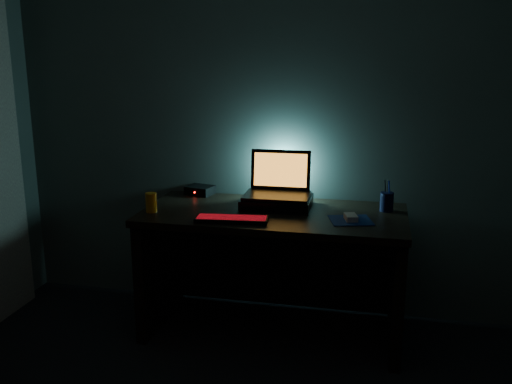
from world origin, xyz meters
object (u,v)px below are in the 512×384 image
mouse (351,217)px  juice_glass (151,203)px  laptop (278,185)px  router (200,190)px  keyboard (232,219)px  pen_cup (387,202)px

mouse → juice_glass: 1.12m
laptop → router: laptop is taller
keyboard → pen_cup: size_ratio=3.67×
router → keyboard: bearing=-43.2°
router → pen_cup: bearing=6.3°
keyboard → mouse: 0.64m
keyboard → pen_cup: (0.82, 0.38, 0.04)m
keyboard → laptop: bearing=58.1°
keyboard → juice_glass: bearing=164.7°
laptop → pen_cup: laptop is taller
pen_cup → juice_glass: (-1.31, -0.30, 0.00)m
keyboard → juice_glass: size_ratio=3.62×
laptop → pen_cup: (0.63, -0.00, -0.07)m
keyboard → mouse: size_ratio=4.00×
juice_glass → router: (0.15, 0.45, -0.03)m
keyboard → mouse: (0.63, 0.15, 0.01)m
laptop → keyboard: size_ratio=0.96×
laptop → mouse: size_ratio=3.83×
pen_cup → juice_glass: bearing=-167.0°
mouse → juice_glass: juice_glass is taller
mouse → pen_cup: size_ratio=0.92×
keyboard → juice_glass: 0.50m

